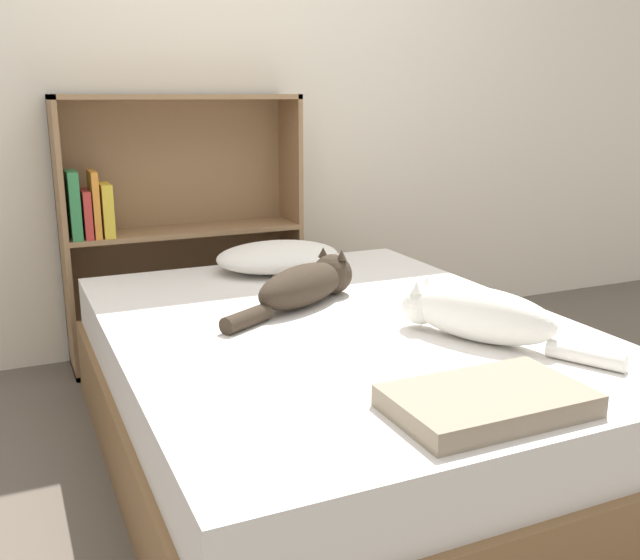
{
  "coord_description": "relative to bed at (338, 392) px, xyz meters",
  "views": [
    {
      "loc": [
        -0.9,
        -1.85,
        1.12
      ],
      "look_at": [
        0.0,
        0.14,
        0.55
      ],
      "focal_mm": 40.0,
      "sensor_mm": 36.0,
      "label": 1
    }
  ],
  "objects": [
    {
      "name": "wall_back",
      "position": [
        0.0,
        1.27,
        1.03
      ],
      "size": [
        8.0,
        0.06,
        2.5
      ],
      "color": "silver",
      "rests_on": "ground_plane"
    },
    {
      "name": "cat_light",
      "position": [
        0.28,
        -0.3,
        0.3
      ],
      "size": [
        0.37,
        0.59,
        0.15
      ],
      "rotation": [
        0.0,
        0.0,
        2.06
      ],
      "color": "white",
      "rests_on": "bed"
    },
    {
      "name": "bookshelf",
      "position": [
        -0.23,
        1.15,
        0.35
      ],
      "size": [
        0.99,
        0.26,
        1.12
      ],
      "color": "#8E6B47",
      "rests_on": "ground_plane"
    },
    {
      "name": "bed",
      "position": [
        0.0,
        0.0,
        0.0
      ],
      "size": [
        1.37,
        1.81,
        0.45
      ],
      "color": "brown",
      "rests_on": "ground_plane"
    },
    {
      "name": "blanket_fold",
      "position": [
        0.02,
        -0.7,
        0.25
      ],
      "size": [
        0.43,
        0.26,
        0.05
      ],
      "color": "gray",
      "rests_on": "bed"
    },
    {
      "name": "cat_dark",
      "position": [
        -0.01,
        0.22,
        0.29
      ],
      "size": [
        0.55,
        0.38,
        0.16
      ],
      "rotation": [
        0.0,
        0.0,
        0.53
      ],
      "color": "#33281E",
      "rests_on": "bed"
    },
    {
      "name": "ground_plane",
      "position": [
        0.0,
        0.0,
        -0.22
      ],
      "size": [
        8.0,
        8.0,
        0.0
      ],
      "primitive_type": "plane",
      "color": "brown"
    },
    {
      "name": "pillow",
      "position": [
        0.07,
        0.69,
        0.28
      ],
      "size": [
        0.49,
        0.37,
        0.11
      ],
      "color": "white",
      "rests_on": "bed"
    }
  ]
}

